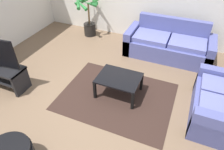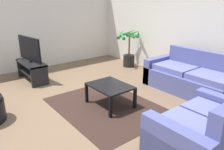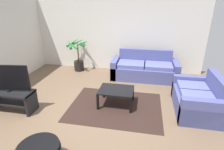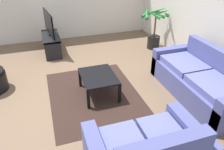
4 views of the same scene
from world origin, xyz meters
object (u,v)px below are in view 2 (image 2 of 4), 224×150
Objects in this scene: couch_main at (193,79)px; tv_stand at (32,68)px; tv at (29,49)px; potted_palm at (129,49)px; coffee_table at (110,88)px; couch_loveseat at (204,133)px.

tv_stand is at bearing -139.69° from couch_main.
tv is (-0.00, 0.00, 0.50)m from tv_stand.
couch_main is 1.93× the size of tv_stand.
tv is 2.88m from potted_palm.
couch_main is 1.95m from coffee_table.
couch_main is at bearing 40.27° from tv.
tv is at bearing -163.71° from coffee_table.
couch_loveseat is (1.25, -1.74, -0.01)m from couch_main.
tv_stand is 2.46m from coffee_table.
potted_palm is (-2.40, 0.27, 0.24)m from couch_main.
couch_loveseat is 1.70× the size of coffee_table.
couch_main is 1.51× the size of couch_loveseat.
potted_palm is at bearing 78.18° from tv.
tv_stand is 1.05× the size of tv.
couch_main is 2.43m from potted_palm.
couch_loveseat is 1.28× the size of tv_stand.
couch_loveseat is 1.34× the size of tv.
tv_stand is 0.95× the size of potted_palm.
tv_stand is at bearing -163.63° from coffee_table.
tv_stand is (-2.99, -2.54, 0.02)m from couch_main.
couch_loveseat is at bearing -28.89° from potted_palm.
potted_palm reaches higher than couch_main.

